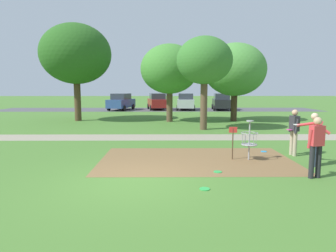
{
  "coord_description": "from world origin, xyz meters",
  "views": [
    {
      "loc": [
        0.87,
        -7.67,
        2.51
      ],
      "look_at": [
        0.97,
        3.91,
        1.0
      ],
      "focal_mm": 31.71,
      "sensor_mm": 36.0,
      "label": 1
    }
  ],
  "objects": [
    {
      "name": "ground_plane",
      "position": [
        0.0,
        0.0,
        0.0
      ],
      "size": [
        160.0,
        160.0,
        0.0
      ],
      "primitive_type": "plane",
      "color": "#47752D"
    },
    {
      "name": "dirt_tee_pad",
      "position": [
        1.94,
        2.41,
        0.0
      ],
      "size": [
        6.65,
        4.0,
        0.01
      ],
      "primitive_type": "cube",
      "color": "brown",
      "rests_on": "ground"
    },
    {
      "name": "disc_golf_basket",
      "position": [
        3.71,
        2.41,
        0.75
      ],
      "size": [
        0.98,
        0.58,
        1.39
      ],
      "color": "#9E9EA3",
      "rests_on": "ground"
    },
    {
      "name": "player_foreground_watching",
      "position": [
        5.65,
        1.63,
        0.99
      ],
      "size": [
        0.85,
        0.92,
        1.71
      ],
      "color": "#384260",
      "rests_on": "ground"
    },
    {
      "name": "player_throwing",
      "position": [
        5.61,
        3.09,
        0.97
      ],
      "size": [
        0.42,
        0.49,
        1.71
      ],
      "color": "tan",
      "rests_on": "ground"
    },
    {
      "name": "player_waiting_left",
      "position": [
        5.03,
        0.32,
        0.97
      ],
      "size": [
        0.49,
        0.43,
        1.71
      ],
      "color": "#232328",
      "rests_on": "ground"
    },
    {
      "name": "frisbee_near_basket",
      "position": [
        4.73,
        3.71,
        0.01
      ],
      "size": [
        0.23,
        0.23,
        0.02
      ],
      "primitive_type": "cylinder",
      "color": "#1E93DB",
      "rests_on": "ground"
    },
    {
      "name": "frisbee_by_tee",
      "position": [
        2.43,
        0.91,
        0.01
      ],
      "size": [
        0.25,
        0.25,
        0.02
      ],
      "primitive_type": "cylinder",
      "color": "green",
      "rests_on": "ground"
    },
    {
      "name": "frisbee_mid_grass",
      "position": [
        1.85,
        -0.58,
        0.01
      ],
      "size": [
        0.26,
        0.26,
        0.02
      ],
      "primitive_type": "cylinder",
      "color": "green",
      "rests_on": "ground"
    },
    {
      "name": "tree_near_left",
      "position": [
        -5.76,
        14.76,
        4.94
      ],
      "size": [
        5.19,
        5.19,
        7.17
      ],
      "color": "#4C3823",
      "rests_on": "ground"
    },
    {
      "name": "tree_near_right",
      "position": [
        1.17,
        14.16,
        3.82
      ],
      "size": [
        4.21,
        4.21,
        5.62
      ],
      "color": "brown",
      "rests_on": "ground"
    },
    {
      "name": "tree_mid_left",
      "position": [
        6.0,
        14.5,
        3.8
      ],
      "size": [
        4.56,
        4.56,
        5.75
      ],
      "color": "#422D1E",
      "rests_on": "ground"
    },
    {
      "name": "tree_mid_center",
      "position": [
        3.15,
        9.93,
        4.03
      ],
      "size": [
        3.27,
        3.27,
        5.47
      ],
      "color": "brown",
      "rests_on": "ground"
    },
    {
      "name": "parking_lot_strip",
      "position": [
        0.0,
        26.11,
        0.0
      ],
      "size": [
        36.0,
        6.0,
        0.01
      ],
      "primitive_type": "cube",
      "color": "#4C4C51",
      "rests_on": "ground"
    },
    {
      "name": "parked_car_leftmost",
      "position": [
        -4.07,
        25.41,
        0.92
      ],
      "size": [
        2.81,
        4.52,
        1.84
      ],
      "color": "#2D4784",
      "rests_on": "ground"
    },
    {
      "name": "parked_car_center_left",
      "position": [
        -0.06,
        26.06,
        0.92
      ],
      "size": [
        2.49,
        4.44,
        1.84
      ],
      "color": "maroon",
      "rests_on": "ground"
    },
    {
      "name": "parked_car_center_right",
      "position": [
        3.16,
        25.66,
        0.92
      ],
      "size": [
        2.21,
        4.32,
        1.84
      ],
      "color": "#B2B7BC",
      "rests_on": "ground"
    },
    {
      "name": "parked_car_rightmost",
      "position": [
        7.14,
        25.46,
        0.92
      ],
      "size": [
        2.25,
        4.34,
        1.84
      ],
      "color": "black",
      "rests_on": "ground"
    },
    {
      "name": "gravel_path",
      "position": [
        0.0,
        7.16,
        0.0
      ],
      "size": [
        40.0,
        1.85,
        0.0
      ],
      "primitive_type": "cube",
      "color": "gray",
      "rests_on": "ground"
    }
  ]
}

